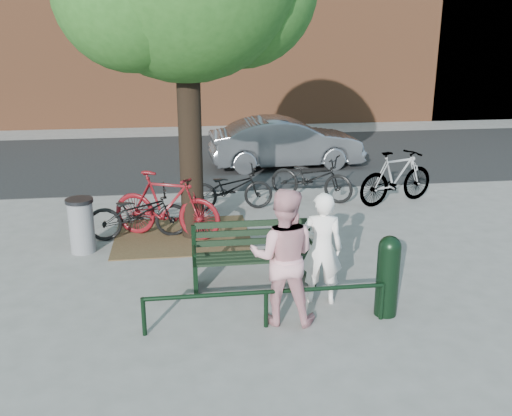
{
  "coord_description": "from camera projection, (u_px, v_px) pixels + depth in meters",
  "views": [
    {
      "loc": [
        -0.98,
        -7.5,
        3.61
      ],
      "look_at": [
        0.17,
        1.0,
        0.86
      ],
      "focal_mm": 40.0,
      "sensor_mm": 36.0,
      "label": 1
    }
  ],
  "objects": [
    {
      "name": "person_left",
      "position": [
        322.0,
        248.0,
        7.6
      ],
      "size": [
        0.63,
        0.48,
        1.56
      ],
      "primitive_type": "imported",
      "rotation": [
        0.0,
        0.0,
        2.93
      ],
      "color": "white",
      "rests_on": "ground"
    },
    {
      "name": "ground",
      "position": [
        254.0,
        286.0,
        8.3
      ],
      "size": [
        90.0,
        90.0,
        0.0
      ],
      "primitive_type": "plane",
      "color": "gray",
      "rests_on": "ground"
    },
    {
      "name": "litter_bin",
      "position": [
        81.0,
        225.0,
        9.42
      ],
      "size": [
        0.45,
        0.45,
        0.92
      ],
      "color": "gray",
      "rests_on": "ground"
    },
    {
      "name": "bollard",
      "position": [
        388.0,
        273.0,
        7.31
      ],
      "size": [
        0.29,
        0.29,
        1.09
      ],
      "color": "black",
      "rests_on": "ground"
    },
    {
      "name": "guard_railing",
      "position": [
        266.0,
        298.0,
        7.05
      ],
      "size": [
        3.06,
        0.06,
        0.51
      ],
      "color": "black",
      "rests_on": "ground"
    },
    {
      "name": "bicycle_b",
      "position": [
        166.0,
        205.0,
        10.03
      ],
      "size": [
        2.06,
        1.29,
        1.2
      ],
      "primitive_type": "imported",
      "rotation": [
        0.0,
        0.0,
        1.17
      ],
      "color": "#600D12",
      "rests_on": "ground"
    },
    {
      "name": "bicycle_e",
      "position": [
        311.0,
        178.0,
        12.28
      ],
      "size": [
        1.92,
        1.58,
        0.98
      ],
      "primitive_type": "imported",
      "rotation": [
        0.0,
        0.0,
        0.98
      ],
      "color": "black",
      "rests_on": "ground"
    },
    {
      "name": "dirt_pit",
      "position": [
        183.0,
        236.0,
        10.25
      ],
      "size": [
        2.4,
        2.0,
        0.02
      ],
      "primitive_type": "cube",
      "color": "brown",
      "rests_on": "ground"
    },
    {
      "name": "parked_car",
      "position": [
        286.0,
        143.0,
        15.08
      ],
      "size": [
        4.08,
        1.6,
        1.32
      ],
      "primitive_type": "imported",
      "rotation": [
        0.0,
        0.0,
        1.62
      ],
      "color": "slate",
      "rests_on": "ground"
    },
    {
      "name": "bicycle_c",
      "position": [
        231.0,
        188.0,
        11.62
      ],
      "size": [
        1.75,
        0.64,
        0.91
      ],
      "primitive_type": "imported",
      "rotation": [
        0.0,
        0.0,
        1.59
      ],
      "color": "black",
      "rests_on": "ground"
    },
    {
      "name": "bicycle_a",
      "position": [
        138.0,
        213.0,
        10.03
      ],
      "size": [
        1.82,
        0.75,
        0.93
      ],
      "primitive_type": "imported",
      "rotation": [
        0.0,
        0.0,
        1.65
      ],
      "color": "black",
      "rests_on": "ground"
    },
    {
      "name": "road",
      "position": [
        215.0,
        158.0,
        16.32
      ],
      "size": [
        40.0,
        7.0,
        0.01
      ],
      "primitive_type": "cube",
      "color": "black",
      "rests_on": "ground"
    },
    {
      "name": "person_right",
      "position": [
        283.0,
        257.0,
        7.07
      ],
      "size": [
        0.98,
        0.85,
        1.75
      ],
      "primitive_type": "imported",
      "rotation": [
        0.0,
        0.0,
        2.9
      ],
      "color": "pink",
      "rests_on": "ground"
    },
    {
      "name": "bicycle_d",
      "position": [
        396.0,
        177.0,
        12.01
      ],
      "size": [
        1.97,
        1.15,
        1.14
      ],
      "primitive_type": "imported",
      "rotation": [
        0.0,
        0.0,
        1.92
      ],
      "color": "gray",
      "rests_on": "ground"
    },
    {
      "name": "park_bench",
      "position": [
        253.0,
        253.0,
        8.23
      ],
      "size": [
        1.74,
        0.54,
        0.97
      ],
      "color": "black",
      "rests_on": "ground"
    }
  ]
}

